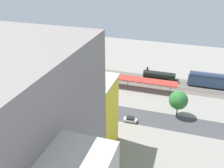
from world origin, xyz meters
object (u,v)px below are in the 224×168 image
construction_building (51,115)px  street_tree_0 (26,78)px  passenger_coach (214,80)px  box_truck_0 (93,117)px  platform_canopy_near (108,76)px  parked_car_1 (110,116)px  street_tree_1 (29,78)px  box_truck_1 (95,119)px  locomotive (161,76)px  traffic_light (41,96)px  parked_car_3 (67,108)px  parked_car_0 (130,120)px  parked_car_2 (87,112)px  street_tree_2 (178,100)px

construction_building → street_tree_0: size_ratio=3.94×
passenger_coach → box_truck_0: size_ratio=2.13×
platform_canopy_near → parked_car_1: (-8.41, 22.83, -3.29)m
platform_canopy_near → street_tree_1: 30.95m
construction_building → box_truck_1: construction_building is taller
locomotive → traffic_light: 49.49m
parked_car_3 → construction_building: 20.24m
street_tree_0 → parked_car_0: bearing=169.7°
parked_car_1 → traffic_light: traffic_light is taller
platform_canopy_near → locomotive: 22.44m
locomotive → parked_car_1: 35.19m
box_truck_1 → parked_car_2: bearing=-41.7°
parked_car_0 → street_tree_2: 16.80m
parked_car_1 → box_truck_0: bearing=34.5°
platform_canopy_near → street_tree_0: size_ratio=6.82×
construction_building → box_truck_1: 17.01m
box_truck_0 → traffic_light: (19.86, -2.18, 2.68)m
traffic_light → street_tree_2: bearing=-167.8°
platform_canopy_near → parked_car_0: size_ratio=13.04×
parked_car_3 → box_truck_0: bearing=163.7°
parked_car_2 → street_tree_0: 29.76m
locomotive → street_tree_1: street_tree_1 is taller
platform_canopy_near → parked_car_2: platform_canopy_near is taller
parked_car_3 → street_tree_0: bearing=-20.4°
passenger_coach → box_truck_1: 51.62m
parked_car_2 → box_truck_1: bearing=138.3°
street_tree_2 → street_tree_1: bearing=-0.3°
platform_canopy_near → passenger_coach: bearing=-165.5°
passenger_coach → box_truck_0: bearing=44.8°
parked_car_2 → parked_car_0: bearing=179.8°
box_truck_0 → locomotive: bearing=-113.5°
parked_car_2 → construction_building: construction_building is taller
street_tree_0 → traffic_light: street_tree_0 is taller
box_truck_0 → box_truck_1: (-1.09, 1.01, 0.06)m
street_tree_1 → traffic_light: size_ratio=1.22×
parked_car_0 → parked_car_3: 22.24m
parked_car_2 → parked_car_3: 7.18m
street_tree_1 → parked_car_0: bearing=168.2°
locomotive → parked_car_3: 42.63m
locomotive → passenger_coach: size_ratio=0.75×
construction_building → street_tree_0: (26.12, -25.20, -4.56)m
parked_car_0 → street_tree_0: bearing=-10.3°
platform_canopy_near → box_truck_1: platform_canopy_near is taller
parked_car_1 → box_truck_1: size_ratio=0.50×
passenger_coach → street_tree_1: (68.27, 24.21, 1.86)m
locomotive → parked_car_1: size_ratio=3.15×
passenger_coach → street_tree_2: bearing=64.4°
parked_car_3 → street_tree_0: (21.16, -7.89, 4.68)m
box_truck_0 → parked_car_2: bearing=-41.4°
street_tree_1 → street_tree_2: (-56.54, 0.33, 0.53)m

